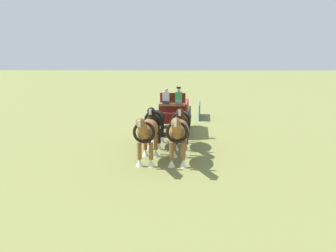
# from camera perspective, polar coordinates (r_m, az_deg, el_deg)

# --- Properties ---
(ground_plane) EXTENTS (220.00, 220.00, 0.00)m
(ground_plane) POSITION_cam_1_polar(r_m,az_deg,el_deg) (20.37, 1.12, -0.82)
(ground_plane) COLOR olive
(show_wagon) EXTENTS (5.97, 2.15, 2.82)m
(show_wagon) POSITION_cam_1_polar(r_m,az_deg,el_deg) (19.98, 1.10, 2.61)
(show_wagon) COLOR maroon
(show_wagon) RESTS_ON ground
(draft_horse_rear_near) EXTENTS (3.05, 1.05, 2.16)m
(draft_horse_rear_near) POSITION_cam_1_polar(r_m,az_deg,el_deg) (16.35, 2.38, 0.77)
(draft_horse_rear_near) COLOR #331E14
(draft_horse_rear_near) RESTS_ON ground
(draft_horse_rear_off) EXTENTS (3.01, 1.02, 2.18)m
(draft_horse_rear_off) POSITION_cam_1_polar(r_m,az_deg,el_deg) (16.46, -2.15, 0.92)
(draft_horse_rear_off) COLOR black
(draft_horse_rear_off) RESTS_ON ground
(draft_horse_lead_near) EXTENTS (3.06, 1.02, 2.20)m
(draft_horse_lead_near) POSITION_cam_1_polar(r_m,az_deg,el_deg) (13.79, 1.77, -1.07)
(draft_horse_lead_near) COLOR brown
(draft_horse_lead_near) RESTS_ON ground
(draft_horse_lead_off) EXTENTS (3.15, 1.04, 2.17)m
(draft_horse_lead_off) POSITION_cam_1_polar(r_m,az_deg,el_deg) (13.94, -3.57, -1.03)
(draft_horse_lead_off) COLOR brown
(draft_horse_lead_off) RESTS_ON ground
(sponsor_banner) EXTENTS (3.19, 0.35, 1.10)m
(sponsor_banner) POSITION_cam_1_polar(r_m,az_deg,el_deg) (25.05, 5.41, 2.71)
(sponsor_banner) COLOR #1959B2
(sponsor_banner) RESTS_ON ground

